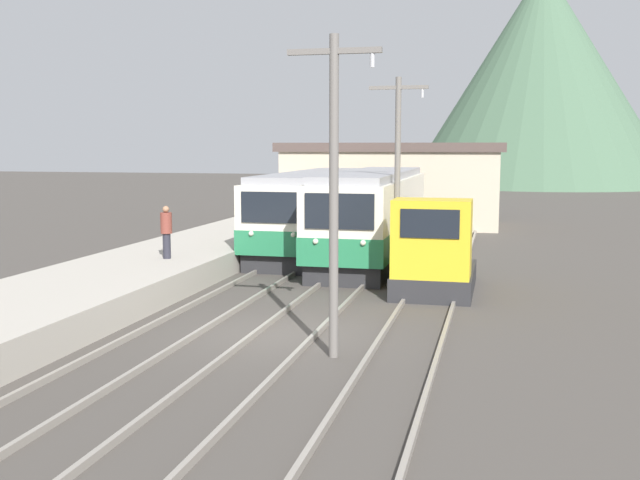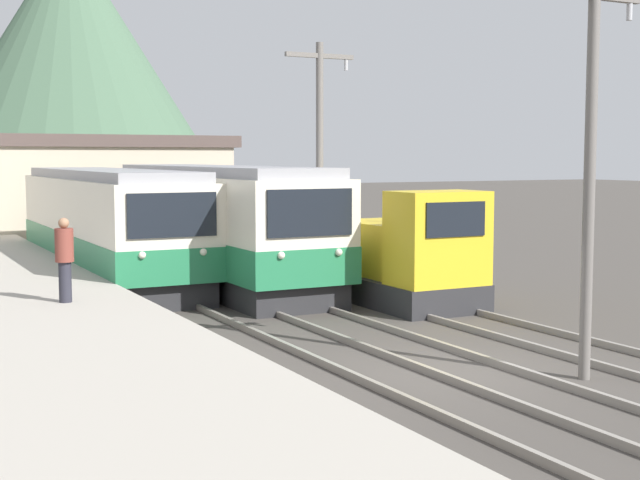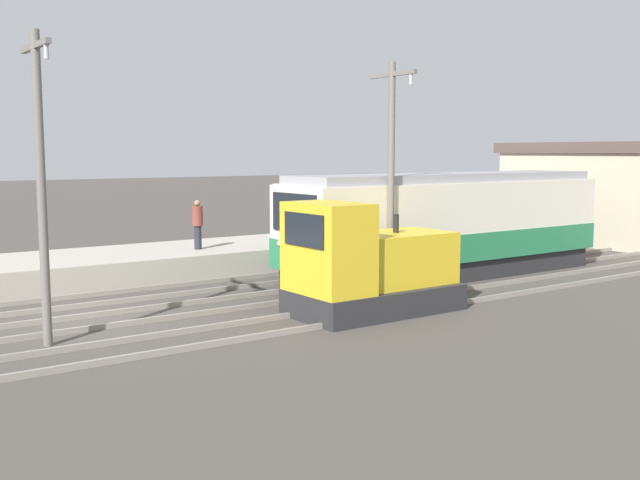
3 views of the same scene
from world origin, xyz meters
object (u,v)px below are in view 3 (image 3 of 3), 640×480
(commuter_train_center, at_px, (447,229))
(catenary_mast_near, at_px, (41,177))
(shunting_locomotive, at_px, (367,268))
(commuter_train_left, at_px, (430,221))
(person_on_platform, at_px, (198,222))
(catenary_mast_mid, at_px, (391,170))

(commuter_train_center, xyz_separation_m, catenary_mast_near, (1.51, -13.84, 2.09))
(commuter_train_center, distance_m, catenary_mast_near, 14.08)
(shunting_locomotive, height_order, catenary_mast_near, catenary_mast_near)
(commuter_train_left, height_order, catenary_mast_near, catenary_mast_near)
(commuter_train_center, bearing_deg, commuter_train_left, 146.11)
(shunting_locomotive, relative_size, catenary_mast_near, 0.67)
(catenary_mast_near, distance_m, person_on_platform, 10.51)
(catenary_mast_near, height_order, person_on_platform, catenary_mast_near)
(catenary_mast_near, bearing_deg, commuter_train_center, 96.22)
(shunting_locomotive, xyz_separation_m, person_on_platform, (-8.81, -0.59, 0.58))
(commuter_train_center, relative_size, shunting_locomotive, 2.77)
(commuter_train_left, xyz_separation_m, commuter_train_center, (2.80, -1.88, 0.05))
(commuter_train_center, bearing_deg, person_on_platform, -131.57)
(catenary_mast_mid, bearing_deg, commuter_train_center, 111.31)
(commuter_train_left, bearing_deg, person_on_platform, -109.63)
(shunting_locomotive, distance_m, catenary_mast_mid, 3.61)
(commuter_train_center, height_order, catenary_mast_near, catenary_mast_near)
(commuter_train_center, distance_m, person_on_platform, 8.75)
(shunting_locomotive, xyz_separation_m, catenary_mast_mid, (-1.49, 2.09, 2.54))
(person_on_platform, bearing_deg, catenary_mast_mid, 20.14)
(catenary_mast_near, bearing_deg, commuter_train_left, 105.32)
(commuter_train_left, bearing_deg, shunting_locomotive, -53.50)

